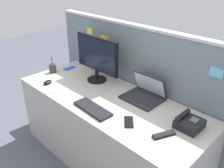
% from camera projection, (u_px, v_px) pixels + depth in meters
% --- Properties ---
extents(ground_plane, '(10.00, 10.00, 0.00)m').
position_uv_depth(ground_plane, '(109.00, 158.00, 2.49)').
color(ground_plane, '#4C515B').
extents(desk, '(1.86, 0.73, 0.71)m').
position_uv_depth(desk, '(108.00, 130.00, 2.33)').
color(desk, '#ADA89E').
rests_on(desk, ground_plane).
extents(cubicle_divider, '(2.18, 0.08, 1.30)m').
position_uv_depth(cubicle_divider, '(137.00, 89.00, 2.45)').
color(cubicle_divider, slate).
rests_on(cubicle_divider, ground_plane).
extents(desktop_monitor, '(0.55, 0.20, 0.45)m').
position_uv_depth(desktop_monitor, '(97.00, 57.00, 2.38)').
color(desktop_monitor, black).
rests_on(desktop_monitor, desk).
extents(laptop, '(0.33, 0.28, 0.21)m').
position_uv_depth(laptop, '(145.00, 93.00, 2.15)').
color(laptop, '#232328').
rests_on(laptop, desk).
extents(desk_phone, '(0.17, 0.18, 0.10)m').
position_uv_depth(desk_phone, '(189.00, 123.00, 1.77)').
color(desk_phone, black).
rests_on(desk_phone, desk).
extents(keyboard_main, '(0.37, 0.15, 0.02)m').
position_uv_depth(keyboard_main, '(93.00, 109.00, 1.99)').
color(keyboard_main, black).
rests_on(keyboard_main, desk).
extents(computer_mouse_right_hand, '(0.08, 0.11, 0.03)m').
position_uv_depth(computer_mouse_right_hand, '(48.00, 82.00, 2.41)').
color(computer_mouse_right_hand, black).
rests_on(computer_mouse_right_hand, desk).
extents(pen_cup, '(0.07, 0.07, 0.18)m').
position_uv_depth(pen_cup, '(53.00, 68.00, 2.65)').
color(pen_cup, '#333338').
rests_on(pen_cup, desk).
extents(cell_phone_black_slab, '(0.15, 0.15, 0.01)m').
position_uv_depth(cell_phone_black_slab, '(129.00, 122.00, 1.83)').
color(cell_phone_black_slab, black).
rests_on(cell_phone_black_slab, desk).
extents(cell_phone_blue_case, '(0.07, 0.14, 0.01)m').
position_uv_depth(cell_phone_blue_case, '(70.00, 68.00, 2.76)').
color(cell_phone_blue_case, blue).
rests_on(cell_phone_blue_case, desk).
extents(cell_phone_white_slab, '(0.13, 0.16, 0.01)m').
position_uv_depth(cell_phone_white_slab, '(53.00, 91.00, 2.28)').
color(cell_phone_white_slab, silver).
rests_on(cell_phone_white_slab, desk).
extents(tv_remote, '(0.11, 0.17, 0.02)m').
position_uv_depth(tv_remote, '(164.00, 135.00, 1.69)').
color(tv_remote, black).
rests_on(tv_remote, desk).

